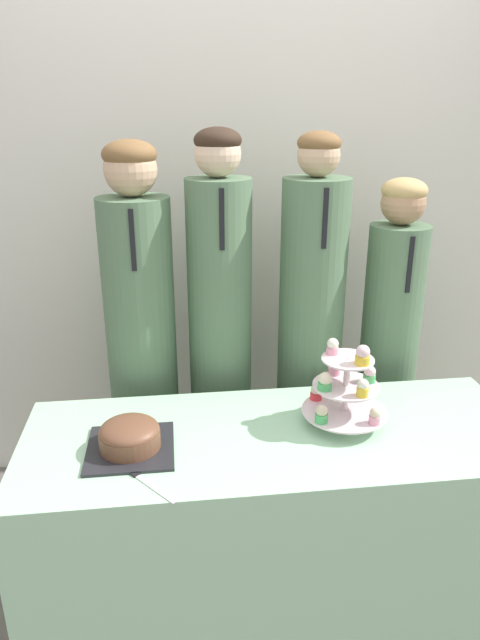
{
  "coord_description": "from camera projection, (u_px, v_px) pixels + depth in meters",
  "views": [
    {
      "loc": [
        -0.32,
        -1.28,
        1.72
      ],
      "look_at": [
        -0.12,
        0.34,
        1.1
      ],
      "focal_mm": 32.0,
      "sensor_mm": 36.0,
      "label": 1
    }
  ],
  "objects": [
    {
      "name": "student_2",
      "position": [
        310.0,
        346.0,
        2.37
      ],
      "size": [
        0.26,
        0.27,
        1.63
      ],
      "color": "#567556",
      "rests_on": "ground_plane"
    },
    {
      "name": "student_0",
      "position": [
        142.0,
        354.0,
        2.29
      ],
      "size": [
        0.27,
        0.28,
        1.61
      ],
      "color": "#567556",
      "rests_on": "ground_plane"
    },
    {
      "name": "student_1",
      "position": [
        220.0,
        346.0,
        2.32
      ],
      "size": [
        0.25,
        0.26,
        1.65
      ],
      "color": "#567556",
      "rests_on": "ground_plane"
    },
    {
      "name": "table",
      "position": [
        276.0,
        521.0,
        2.0
      ],
      "size": [
        1.67,
        0.62,
        0.71
      ],
      "color": "#A8DBB2",
      "rests_on": "ground_plane"
    },
    {
      "name": "cupcake_stand",
      "position": [
        345.0,
        387.0,
        1.88
      ],
      "size": [
        0.29,
        0.29,
        0.3
      ],
      "color": "silver",
      "rests_on": "table"
    },
    {
      "name": "cake_knife",
      "position": [
        139.0,
        477.0,
        1.65
      ],
      "size": [
        0.17,
        0.2,
        0.01
      ],
      "rotation": [
        0.0,
        0.0,
        -0.89
      ],
      "color": "silver",
      "rests_on": "table"
    },
    {
      "name": "wall_back",
      "position": [
        240.0,
        192.0,
        2.58
      ],
      "size": [
        9.0,
        0.06,
        2.7
      ],
      "color": "silver",
      "rests_on": "ground_plane"
    },
    {
      "name": "student_3",
      "position": [
        388.0,
        356.0,
        2.44
      ],
      "size": [
        0.24,
        0.25,
        1.46
      ],
      "color": "#567556",
      "rests_on": "ground_plane"
    },
    {
      "name": "round_cake",
      "position": [
        130.0,
        436.0,
        1.77
      ],
      "size": [
        0.27,
        0.27,
        0.1
      ],
      "color": "#232328",
      "rests_on": "table"
    }
  ]
}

